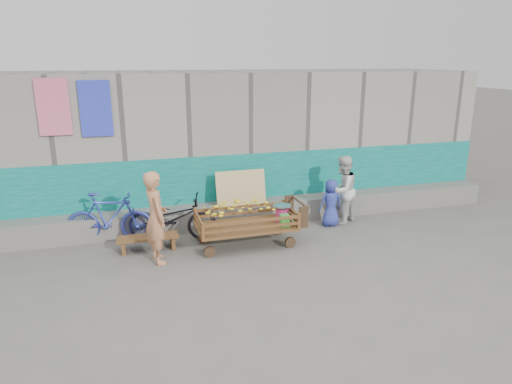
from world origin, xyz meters
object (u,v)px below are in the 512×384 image
object	(u,v)px
woman	(342,190)
child	(331,203)
bench	(148,240)
vendor_man	(156,217)
bicycle_dark	(173,218)
bicycle_blue	(110,218)
banana_cart	(244,217)

from	to	relation	value
woman	child	bearing A→B (deg)	-16.20
bench	vendor_man	size ratio (longest dim) A/B	0.69
vendor_man	bicycle_dark	xyz separation A→B (m)	(0.36, 0.87, -0.34)
bicycle_blue	banana_cart	bearing A→B (deg)	-95.57
vendor_man	bicycle_blue	size ratio (longest dim) A/B	0.97
banana_cart	vendor_man	size ratio (longest dim) A/B	1.24
child	bicycle_blue	distance (m)	4.27
bench	bicycle_blue	size ratio (longest dim) A/B	0.67
bicycle_dark	bicycle_blue	bearing A→B (deg)	95.18
bench	child	distance (m)	3.64
vendor_man	child	bearing A→B (deg)	-88.85
woman	child	world-z (taller)	woman
bench	bicycle_dark	xyz separation A→B (m)	(0.49, 0.35, 0.24)
bicycle_blue	child	bearing A→B (deg)	-80.06
banana_cart	vendor_man	distance (m)	1.59
banana_cart	bench	bearing A→B (deg)	170.34
bench	woman	size ratio (longest dim) A/B	0.76
bicycle_blue	bicycle_dark	bearing A→B (deg)	-85.88
bench	woman	distance (m)	3.96
bicycle_dark	woman	bearing A→B (deg)	-75.19
woman	child	xyz separation A→B (m)	(-0.29, -0.09, -0.22)
woman	child	size ratio (longest dim) A/B	1.46
woman	bicycle_blue	xyz separation A→B (m)	(-4.54, 0.23, -0.23)
banana_cart	child	bearing A→B (deg)	14.78
bicycle_dark	bicycle_blue	size ratio (longest dim) A/B	1.03
banana_cart	bench	size ratio (longest dim) A/B	1.81
banana_cart	bicycle_blue	xyz separation A→B (m)	(-2.31, 0.84, -0.08)
bench	vendor_man	distance (m)	0.79
bench	bicycle_blue	xyz separation A→B (m)	(-0.63, 0.55, 0.28)
bench	child	bearing A→B (deg)	3.56
child	bicycle_blue	size ratio (longest dim) A/B	0.60
vendor_man	woman	distance (m)	3.88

